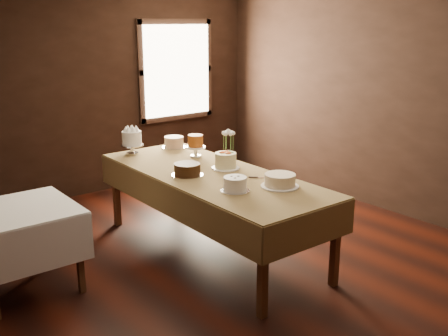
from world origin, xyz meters
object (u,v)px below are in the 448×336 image
cake_server_c (185,167)px  cake_server_d (220,162)px  side_table (20,218)px  cake_cream (280,181)px  cake_server_a (236,182)px  flower_vase (228,156)px  cake_meringue (132,143)px  cake_server_b (266,178)px  cake_caramel (196,147)px  cake_flowers (226,161)px  cake_speckled (174,143)px  cake_swirl (235,185)px  display_table (211,179)px  cake_chocolate (187,170)px

cake_server_c → cake_server_d: (0.40, -0.08, 0.00)m
side_table → cake_cream: 2.30m
cake_server_a → flower_vase: (0.37, 0.58, 0.07)m
cake_meringue → cake_server_b: (0.54, -1.64, -0.12)m
cake_caramel → side_table: bearing=-173.2°
cake_flowers → side_table: bearing=170.0°
cake_speckled → cake_server_a: (-0.30, -1.52, -0.06)m
cake_caramel → cake_server_d: bearing=-79.6°
cake_speckled → cake_swirl: (-0.49, -1.73, -0.00)m
cake_speckled → cake_cream: cake_speckled is taller
cake_speckled → cake_server_b: 1.60m
cake_meringue → cake_caramel: 0.74m
display_table → side_table: bearing=167.6°
cake_speckled → cake_flowers: bearing=-94.6°
cake_swirl → flower_vase: 0.97m
cake_swirl → cake_server_c: (0.11, 0.94, -0.06)m
cake_chocolate → cake_server_a: bearing=-62.6°
display_table → cake_cream: (0.22, -0.75, 0.12)m
display_table → cake_swirl: size_ratio=9.34×
cake_meringue → cake_chocolate: (-0.00, -1.10, -0.07)m
cake_cream → cake_server_d: 1.02m
cake_meringue → cake_caramel: (0.49, -0.54, -0.01)m
cake_meringue → cake_flowers: bearing=-68.5°
cake_flowers → cake_server_c: size_ratio=1.22×
cake_server_a → cake_chocolate: bearing=92.1°
cake_flowers → cake_server_c: cake_flowers is taller
display_table → cake_chocolate: (-0.23, 0.08, 0.12)m
cake_chocolate → cake_cream: bearing=-61.0°
side_table → cake_server_b: (2.07, -0.86, 0.17)m
cake_swirl → flower_vase: size_ratio=2.03×
cake_swirl → cake_server_d: size_ratio=1.21×
side_table → cake_server_c: (1.69, -0.04, 0.17)m
flower_vase → cake_swirl: bearing=-125.4°
side_table → cake_caramel: 2.06m
side_table → display_table: bearing=-12.4°
cake_speckled → cake_swirl: cake_speckled is taller
cake_meringue → cake_cream: size_ratio=0.71×
side_table → flower_vase: size_ratio=6.30×
cake_swirl → flower_vase: bearing=54.6°
cake_cream → flower_vase: flower_vase is taller
cake_chocolate → cake_swirl: cake_swirl is taller
side_table → flower_vase: flower_vase is taller
cake_chocolate → cake_server_c: 0.32m
cake_chocolate → cake_cream: size_ratio=0.78×
cake_server_a → cake_swirl: bearing=-157.2°
cake_server_d → side_table: bearing=125.6°
cake_chocolate → cake_meringue: bearing=89.9°
flower_vase → cake_server_d: bearing=124.6°
cake_server_b → cake_server_d: same height
cake_caramel → cake_server_a: cake_caramel is taller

